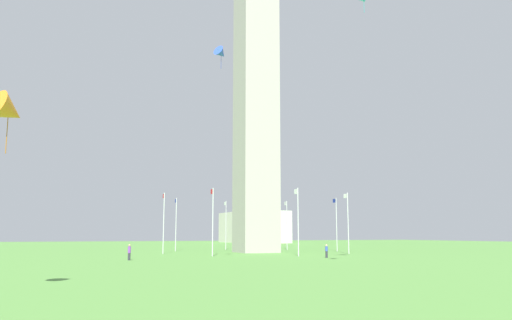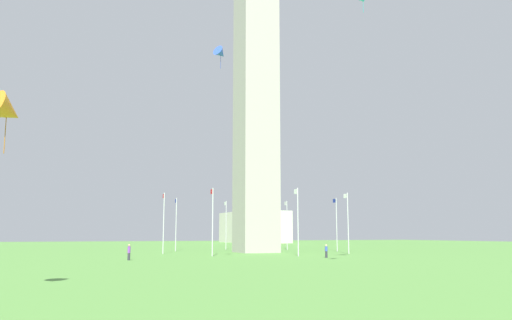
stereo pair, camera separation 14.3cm
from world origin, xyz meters
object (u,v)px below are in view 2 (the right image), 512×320
flagpole_ne (176,222)px  flagpole_e (164,220)px  flagpole_n (226,223)px  flagpole_se (212,219)px  flagpole_s (298,219)px  flagpole_sw (348,220)px  kite_orange_delta (7,111)px  kite_blue_delta (221,53)px  person_purple_shirt (129,252)px  distant_building (254,227)px  flagpole_w (336,222)px  flagpole_nw (287,223)px  person_blue_shirt (326,251)px  obelisk_monument (256,86)px

flagpole_ne → flagpole_e: size_ratio=1.00×
flagpole_n → flagpole_e: (-14.71, 14.71, 0.00)m
flagpole_se → flagpole_s: (-4.31, -10.40, 0.00)m
flagpole_e → flagpole_sw: same height
kite_orange_delta → kite_blue_delta: bearing=-39.0°
person_purple_shirt → distant_building: distant_building is taller
flagpole_s → flagpole_w: 20.80m
flagpole_e → person_purple_shirt: 18.72m
flagpole_n → flagpole_s: same height
flagpole_s → kite_orange_delta: bearing=134.8°
flagpole_ne → kite_blue_delta: (-34.28, 3.46, 17.73)m
flagpole_w → kite_blue_delta: kite_blue_delta is taller
flagpole_nw → kite_orange_delta: (-57.58, 43.15, 4.20)m
flagpole_nw → kite_blue_delta: (-34.28, 24.27, 17.73)m
kite_orange_delta → person_blue_shirt: bearing=-51.2°
flagpole_w → person_blue_shirt: flagpole_w is taller
flagpole_ne → flagpole_se: bearing=180.0°
flagpole_ne → flagpole_e: bearing=157.5°
kite_blue_delta → flagpole_se: bearing=-14.4°
obelisk_monument → flagpole_se: obelisk_monument is taller
distant_building → flagpole_e: bearing=150.1°
flagpole_sw → kite_orange_delta: (-36.78, 43.15, 4.20)m
flagpole_w → kite_orange_delta: 67.05m
person_blue_shirt → kite_orange_delta: kite_orange_delta is taller
flagpole_se → flagpole_w: bearing=-67.5°
person_purple_shirt → flagpole_se: bearing=-26.3°
flagpole_n → kite_orange_delta: bearing=152.1°
flagpole_sw → person_blue_shirt: bearing=135.9°
flagpole_w → kite_orange_delta: size_ratio=2.83×
flagpole_s → kite_orange_delta: kite_orange_delta is taller
flagpole_ne → flagpole_nw: bearing=-90.0°
person_blue_shirt → kite_blue_delta: 26.85m
person_blue_shirt → kite_blue_delta: (-4.07, 15.14, 21.80)m
flagpole_sw → flagpole_n: bearing=22.5°
flagpole_nw → person_purple_shirt: bearing=130.0°
flagpole_nw → flagpole_ne: bearing=90.0°
flagpole_se → distant_building: distant_building is taller
kite_blue_delta → kite_orange_delta: size_ratio=0.80×
kite_blue_delta → distant_building: 116.62m
flagpole_sw → flagpole_w: (10.40, -4.31, 0.00)m
distant_building → obelisk_monument: bearing=158.4°
flagpole_n → flagpole_se: size_ratio=1.00×
flagpole_ne → flagpole_e: (-10.40, 4.31, 0.00)m
flagpole_nw → person_purple_shirt: flagpole_nw is taller
flagpole_sw → distant_building: distant_building is taller
flagpole_nw → person_purple_shirt: 42.48m
person_blue_shirt → person_purple_shirt: bearing=105.6°
flagpole_w → person_purple_shirt: flagpole_w is taller
person_purple_shirt → person_blue_shirt: bearing=-62.5°
flagpole_ne → person_blue_shirt: bearing=-158.9°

